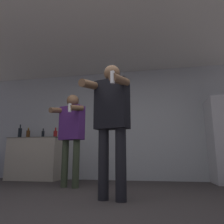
{
  "coord_description": "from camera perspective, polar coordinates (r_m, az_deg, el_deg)",
  "views": [
    {
      "loc": [
        0.7,
        -2.1,
        0.49
      ],
      "look_at": [
        0.18,
        0.52,
        1.05
      ],
      "focal_mm": 35.0,
      "sensor_mm": 36.0,
      "label": 1
    }
  ],
  "objects": [
    {
      "name": "bottle_dark_rum",
      "position": [
        5.28,
        -14.57,
        -5.58
      ],
      "size": [
        0.09,
        0.09,
        0.25
      ],
      "color": "maroon",
      "rests_on": "counter"
    },
    {
      "name": "bottle_short_whiskey",
      "position": [
        5.62,
        -21.07,
        -5.42
      ],
      "size": [
        0.09,
        0.09,
        0.26
      ],
      "color": "#563314",
      "rests_on": "counter"
    },
    {
      "name": "bottle_clear_vodka",
      "position": [
        5.42,
        -17.59,
        -5.52
      ],
      "size": [
        0.07,
        0.07,
        0.25
      ],
      "color": "black",
      "rests_on": "counter"
    },
    {
      "name": "ground_plane",
      "position": [
        2.27,
        -7.73,
        -24.21
      ],
      "size": [
        14.0,
        14.0,
        0.0
      ],
      "primitive_type": "plane",
      "color": "#383333"
    },
    {
      "name": "person_woman_foreground",
      "position": [
        2.71,
        -0.15,
        -1.06
      ],
      "size": [
        0.58,
        0.61,
        1.67
      ],
      "color": "black",
      "rests_on": "ground_plane"
    },
    {
      "name": "ceiling_slab",
      "position": [
        4.17,
        0.02,
        18.1
      ],
      "size": [
        7.0,
        3.4,
        0.05
      ],
      "color": "silver",
      "rests_on": "wall_back"
    },
    {
      "name": "person_man_side",
      "position": [
        3.92,
        -10.59,
        -4.27
      ],
      "size": [
        0.58,
        0.55,
        1.61
      ],
      "color": "#38422D",
      "rests_on": "ground_plane"
    },
    {
      "name": "bottle_green_wine",
      "position": [
        5.74,
        -22.93,
        -5.09
      ],
      "size": [
        0.09,
        0.09,
        0.36
      ],
      "color": "black",
      "rests_on": "counter"
    },
    {
      "name": "wall_back",
      "position": [
        5.13,
        3.21,
        -3.06
      ],
      "size": [
        7.0,
        0.06,
        2.55
      ],
      "color": "#B2B7BC",
      "rests_on": "ground_plane"
    },
    {
      "name": "counter",
      "position": [
        5.42,
        -19.27,
        -11.44
      ],
      "size": [
        1.2,
        0.62,
        0.94
      ],
      "color": "#BCB29E",
      "rests_on": "ground_plane"
    }
  ]
}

